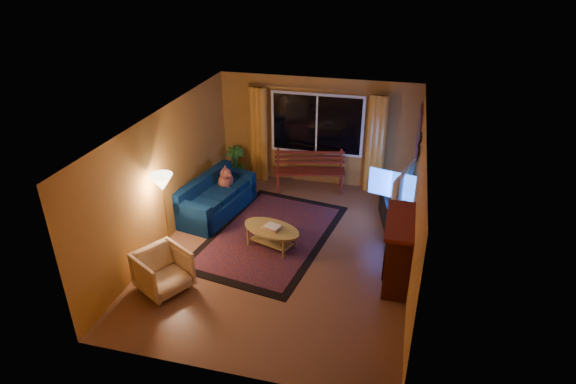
% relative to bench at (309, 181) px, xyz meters
% --- Properties ---
extents(floor, '(4.50, 6.00, 0.02)m').
position_rel_bench_xyz_m(floor, '(0.05, -2.50, -0.25)').
color(floor, brown).
rests_on(floor, ground).
extents(ceiling, '(4.50, 6.00, 0.02)m').
position_rel_bench_xyz_m(ceiling, '(0.05, -2.50, 2.27)').
color(ceiling, white).
rests_on(ceiling, ground).
extents(wall_back, '(4.50, 0.02, 2.50)m').
position_rel_bench_xyz_m(wall_back, '(0.05, 0.51, 1.01)').
color(wall_back, '#B37930').
rests_on(wall_back, ground).
extents(wall_left, '(0.02, 6.00, 2.50)m').
position_rel_bench_xyz_m(wall_left, '(-2.21, -2.50, 1.01)').
color(wall_left, '#B37930').
rests_on(wall_left, ground).
extents(wall_right, '(0.02, 6.00, 2.50)m').
position_rel_bench_xyz_m(wall_right, '(2.31, -2.50, 1.01)').
color(wall_right, '#B37930').
rests_on(wall_right, ground).
extents(window, '(2.00, 0.02, 1.30)m').
position_rel_bench_xyz_m(window, '(0.05, 0.45, 1.21)').
color(window, black).
rests_on(window, wall_back).
extents(curtain_rod, '(3.20, 0.03, 0.03)m').
position_rel_bench_xyz_m(curtain_rod, '(0.05, 0.40, 2.01)').
color(curtain_rod, '#BF8C3F').
rests_on(curtain_rod, wall_back).
extents(curtain_left, '(0.36, 0.36, 2.24)m').
position_rel_bench_xyz_m(curtain_left, '(-1.30, 0.38, 0.88)').
color(curtain_left, orange).
rests_on(curtain_left, ground).
extents(curtain_right, '(0.36, 0.36, 2.24)m').
position_rel_bench_xyz_m(curtain_right, '(1.40, 0.38, 0.88)').
color(curtain_right, orange).
rests_on(curtain_right, ground).
extents(bench, '(1.66, 0.81, 0.48)m').
position_rel_bench_xyz_m(bench, '(0.00, 0.00, 0.00)').
color(bench, '#541810').
rests_on(bench, ground).
extents(potted_plant, '(0.59, 0.59, 0.82)m').
position_rel_bench_xyz_m(potted_plant, '(-1.84, 0.16, 0.17)').
color(potted_plant, '#235B1E').
rests_on(potted_plant, ground).
extents(sofa, '(1.19, 2.05, 0.78)m').
position_rel_bench_xyz_m(sofa, '(-1.66, -1.50, 0.15)').
color(sofa, '#061D43').
rests_on(sofa, ground).
extents(dog, '(0.39, 0.50, 0.50)m').
position_rel_bench_xyz_m(dog, '(-1.61, -1.06, 0.40)').
color(dog, '#A25140').
rests_on(dog, sofa).
extents(armchair, '(0.98, 1.00, 0.77)m').
position_rel_bench_xyz_m(armchair, '(-1.56, -4.08, 0.15)').
color(armchair, beige).
rests_on(armchair, ground).
extents(floor_lamp, '(0.29, 0.29, 1.58)m').
position_rel_bench_xyz_m(floor_lamp, '(-1.95, -3.09, 0.55)').
color(floor_lamp, '#BF8C3F').
rests_on(floor_lamp, ground).
extents(rug, '(2.64, 3.65, 0.02)m').
position_rel_bench_xyz_m(rug, '(-0.33, -2.11, -0.23)').
color(rug, maroon).
rests_on(rug, ground).
extents(coffee_table, '(1.45, 1.45, 0.42)m').
position_rel_bench_xyz_m(coffee_table, '(-0.20, -2.47, -0.03)').
color(coffee_table, '#A58D44').
rests_on(coffee_table, ground).
extents(tv_console, '(0.70, 1.37, 0.54)m').
position_rel_bench_xyz_m(tv_console, '(1.97, -1.09, 0.03)').
color(tv_console, black).
rests_on(tv_console, ground).
extents(television, '(0.46, 1.20, 0.69)m').
position_rel_bench_xyz_m(television, '(1.97, -1.09, 0.65)').
color(television, black).
rests_on(television, tv_console).
extents(fireplace, '(0.40, 1.20, 1.10)m').
position_rel_bench_xyz_m(fireplace, '(2.10, -2.90, 0.31)').
color(fireplace, maroon).
rests_on(fireplace, ground).
extents(mirror_cluster, '(0.06, 0.60, 0.56)m').
position_rel_bench_xyz_m(mirror_cluster, '(2.26, -1.20, 1.56)').
color(mirror_cluster, black).
rests_on(mirror_cluster, wall_right).
extents(painting, '(0.04, 0.76, 0.96)m').
position_rel_bench_xyz_m(painting, '(2.27, -0.05, 1.41)').
color(painting, '#CA4518').
rests_on(painting, wall_right).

